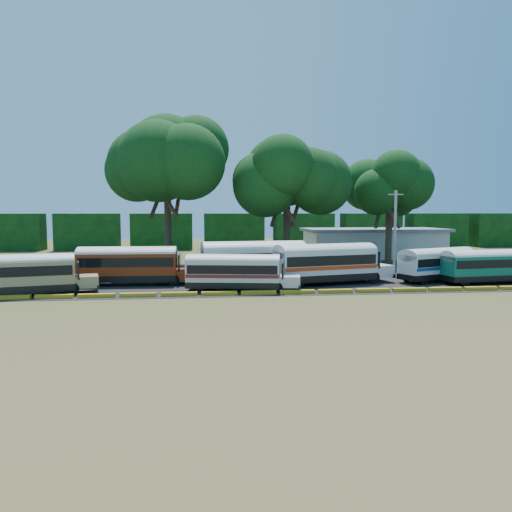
{
  "coord_description": "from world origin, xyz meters",
  "views": [
    {
      "loc": [
        -6.06,
        -36.32,
        6.32
      ],
      "look_at": [
        -1.12,
        6.0,
        2.51
      ],
      "focal_mm": 35.0,
      "sensor_mm": 36.0,
      "label": 1
    }
  ],
  "objects": [
    {
      "name": "bus_teal",
      "position": [
        18.99,
        4.41,
        1.72
      ],
      "size": [
        9.32,
        3.36,
        3.0
      ],
      "rotation": [
        0.0,
        0.0,
        0.12
      ],
      "color": "black",
      "rests_on": "ground"
    },
    {
      "name": "tree_west",
      "position": [
        -9.38,
        20.39,
        12.46
      ],
      "size": [
        12.33,
        12.33,
        17.03
      ],
      "color": "#34291A",
      "rests_on": "ground"
    },
    {
      "name": "bus_red",
      "position": [
        -11.83,
        7.3,
        1.91
      ],
      "size": [
        10.22,
        2.81,
        3.34
      ],
      "rotation": [
        0.0,
        0.0,
        -0.03
      ],
      "color": "black",
      "rests_on": "ground"
    },
    {
      "name": "bus_beige",
      "position": [
        -19.14,
        2.49,
        1.8
      ],
      "size": [
        9.84,
        4.57,
        3.14
      ],
      "rotation": [
        0.0,
        0.0,
        0.24
      ],
      "color": "black",
      "rests_on": "ground"
    },
    {
      "name": "ground",
      "position": [
        0.0,
        0.0,
        0.0
      ],
      "size": [
        160.0,
        160.0,
        0.0
      ],
      "primitive_type": "plane",
      "color": "#334416",
      "rests_on": "ground"
    },
    {
      "name": "curb",
      "position": [
        -0.0,
        1.0,
        0.15
      ],
      "size": [
        53.7,
        0.45,
        0.3
      ],
      "color": "gold",
      "rests_on": "ground"
    },
    {
      "name": "tree_east",
      "position": [
        17.23,
        22.59,
        9.58
      ],
      "size": [
        8.25,
        8.25,
        12.69
      ],
      "color": "#34291A",
      "rests_on": "ground"
    },
    {
      "name": "asphalt_strip",
      "position": [
        1.0,
        12.0,
        0.01
      ],
      "size": [
        64.0,
        24.0,
        0.02
      ],
      "primitive_type": "cube",
      "color": "black",
      "rests_on": "ground"
    },
    {
      "name": "bus_white_red",
      "position": [
        5.09,
        5.66,
        2.01
      ],
      "size": [
        11.15,
        5.19,
        3.56
      ],
      "rotation": [
        0.0,
        0.0,
        0.24
      ],
      "color": "black",
      "rests_on": "ground"
    },
    {
      "name": "treeline_backdrop",
      "position": [
        0.0,
        48.0,
        3.0
      ],
      "size": [
        130.0,
        4.0,
        6.0
      ],
      "color": "black",
      "rests_on": "ground"
    },
    {
      "name": "utility_pole",
      "position": [
        14.29,
        13.44,
        4.36
      ],
      "size": [
        1.6,
        0.3,
        8.5
      ],
      "color": "gray",
      "rests_on": "ground"
    },
    {
      "name": "bus_white_blue",
      "position": [
        15.59,
        6.4,
        1.72
      ],
      "size": [
        9.4,
        5.56,
        3.03
      ],
      "rotation": [
        0.0,
        0.0,
        0.39
      ],
      "color": "black",
      "rests_on": "ground"
    },
    {
      "name": "terminal_building",
      "position": [
        18.0,
        30.0,
        2.03
      ],
      "size": [
        19.0,
        9.0,
        4.0
      ],
      "color": "beige",
      "rests_on": "ground"
    },
    {
      "name": "tree_center",
      "position": [
        3.84,
        18.86,
        10.35
      ],
      "size": [
        9.55,
        9.55,
        13.92
      ],
      "color": "#34291A",
      "rests_on": "ground"
    },
    {
      "name": "bus_cream_west",
      "position": [
        -3.1,
        2.87,
        1.67
      ],
      "size": [
        9.25,
        3.75,
        2.96
      ],
      "rotation": [
        0.0,
        0.0,
        -0.18
      ],
      "color": "black",
      "rests_on": "ground"
    },
    {
      "name": "bus_cream_east",
      "position": [
        -0.92,
        7.87,
        2.09
      ],
      "size": [
        11.46,
        3.88,
        3.7
      ],
      "rotation": [
        0.0,
        0.0,
        0.1
      ],
      "color": "black",
      "rests_on": "ground"
    }
  ]
}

